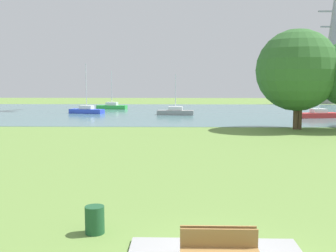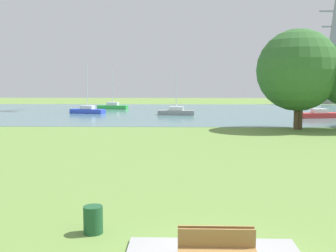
{
  "view_description": "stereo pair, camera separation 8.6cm",
  "coord_description": "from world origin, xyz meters",
  "px_view_note": "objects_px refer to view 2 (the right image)",
  "views": [
    {
      "loc": [
        -0.94,
        -9.19,
        4.36
      ],
      "look_at": [
        -1.58,
        15.25,
        1.71
      ],
      "focal_mm": 43.5,
      "sensor_mm": 36.0,
      "label": 1
    },
    {
      "loc": [
        -0.86,
        -9.19,
        4.36
      ],
      "look_at": [
        -1.58,
        15.25,
        1.71
      ],
      "focal_mm": 43.5,
      "sensor_mm": 36.0,
      "label": 2
    }
  ],
  "objects_px": {
    "sailboat_gray": "(176,112)",
    "tree_west_near": "(298,70)",
    "litter_bin": "(93,220)",
    "sailboat_red": "(319,114)",
    "sailboat_green": "(113,106)",
    "tree_east_far": "(301,80)",
    "electricity_pylon": "(334,46)",
    "sailboat_blue": "(88,110)",
    "bench_facing_water": "(215,244)"
  },
  "relations": [
    {
      "from": "electricity_pylon",
      "to": "sailboat_gray",
      "type": "bearing_deg",
      "value": -136.41
    },
    {
      "from": "tree_east_far",
      "to": "electricity_pylon",
      "type": "bearing_deg",
      "value": 66.68
    },
    {
      "from": "sailboat_gray",
      "to": "tree_east_far",
      "type": "bearing_deg",
      "value": -53.98
    },
    {
      "from": "sailboat_gray",
      "to": "bench_facing_water",
      "type": "bearing_deg",
      "value": -88.25
    },
    {
      "from": "bench_facing_water",
      "to": "sailboat_blue",
      "type": "distance_m",
      "value": 48.45
    },
    {
      "from": "bench_facing_water",
      "to": "sailboat_green",
      "type": "height_order",
      "value": "sailboat_green"
    },
    {
      "from": "tree_west_near",
      "to": "sailboat_gray",
      "type": "bearing_deg",
      "value": 124.94
    },
    {
      "from": "bench_facing_water",
      "to": "sailboat_red",
      "type": "xyz_separation_m",
      "value": [
        16.11,
        40.37,
        0.0
      ]
    },
    {
      "from": "sailboat_gray",
      "to": "tree_east_far",
      "type": "height_order",
      "value": "tree_east_far"
    },
    {
      "from": "sailboat_gray",
      "to": "tree_west_near",
      "type": "height_order",
      "value": "tree_west_near"
    },
    {
      "from": "sailboat_blue",
      "to": "litter_bin",
      "type": "bearing_deg",
      "value": -76.97
    },
    {
      "from": "sailboat_green",
      "to": "tree_east_far",
      "type": "bearing_deg",
      "value": -51.32
    },
    {
      "from": "sailboat_green",
      "to": "electricity_pylon",
      "type": "bearing_deg",
      "value": 23.78
    },
    {
      "from": "sailboat_green",
      "to": "sailboat_gray",
      "type": "bearing_deg",
      "value": -47.93
    },
    {
      "from": "bench_facing_water",
      "to": "tree_east_far",
      "type": "xyz_separation_m",
      "value": [
        10.25,
        28.32,
        4.07
      ]
    },
    {
      "from": "litter_bin",
      "to": "sailboat_blue",
      "type": "xyz_separation_m",
      "value": [
        -10.33,
        44.62,
        0.06
      ]
    },
    {
      "from": "sailboat_green",
      "to": "tree_west_near",
      "type": "height_order",
      "value": "tree_west_near"
    },
    {
      "from": "tree_west_near",
      "to": "tree_east_far",
      "type": "height_order",
      "value": "tree_west_near"
    },
    {
      "from": "sailboat_red",
      "to": "tree_east_far",
      "type": "relative_size",
      "value": 1.12
    },
    {
      "from": "bench_facing_water",
      "to": "sailboat_blue",
      "type": "relative_size",
      "value": 0.26
    },
    {
      "from": "bench_facing_water",
      "to": "tree_east_far",
      "type": "relative_size",
      "value": 0.26
    },
    {
      "from": "tree_west_near",
      "to": "electricity_pylon",
      "type": "bearing_deg",
      "value": 66.31
    },
    {
      "from": "bench_facing_water",
      "to": "electricity_pylon",
      "type": "distance_m",
      "value": 80.69
    },
    {
      "from": "bench_facing_water",
      "to": "electricity_pylon",
      "type": "xyz_separation_m",
      "value": [
        29.99,
        74.1,
        11.0
      ]
    },
    {
      "from": "litter_bin",
      "to": "electricity_pylon",
      "type": "distance_m",
      "value": 80.33
    },
    {
      "from": "sailboat_blue",
      "to": "sailboat_red",
      "type": "bearing_deg",
      "value": -11.59
    },
    {
      "from": "bench_facing_water",
      "to": "sailboat_green",
      "type": "xyz_separation_m",
      "value": [
        -11.7,
        55.74,
        -0.02
      ]
    },
    {
      "from": "litter_bin",
      "to": "tree_west_near",
      "type": "relative_size",
      "value": 0.09
    },
    {
      "from": "litter_bin",
      "to": "sailboat_gray",
      "type": "height_order",
      "value": "sailboat_gray"
    },
    {
      "from": "electricity_pylon",
      "to": "tree_east_far",
      "type": "bearing_deg",
      "value": -113.32
    },
    {
      "from": "sailboat_blue",
      "to": "electricity_pylon",
      "type": "relative_size",
      "value": 0.3
    },
    {
      "from": "sailboat_red",
      "to": "tree_west_near",
      "type": "height_order",
      "value": "tree_west_near"
    },
    {
      "from": "sailboat_blue",
      "to": "tree_west_near",
      "type": "height_order",
      "value": "tree_west_near"
    },
    {
      "from": "litter_bin",
      "to": "sailboat_red",
      "type": "height_order",
      "value": "sailboat_red"
    },
    {
      "from": "bench_facing_water",
      "to": "sailboat_blue",
      "type": "height_order",
      "value": "sailboat_blue"
    },
    {
      "from": "sailboat_red",
      "to": "tree_east_far",
      "type": "xyz_separation_m",
      "value": [
        -5.86,
        -12.05,
        4.07
      ]
    },
    {
      "from": "sailboat_green",
      "to": "tree_west_near",
      "type": "distance_m",
      "value": 35.3
    },
    {
      "from": "litter_bin",
      "to": "sailboat_green",
      "type": "xyz_separation_m",
      "value": [
        -8.34,
        53.88,
        0.05
      ]
    },
    {
      "from": "sailboat_green",
      "to": "sailboat_gray",
      "type": "distance_m",
      "value": 15.44
    },
    {
      "from": "tree_east_far",
      "to": "sailboat_gray",
      "type": "bearing_deg",
      "value": 126.02
    },
    {
      "from": "tree_west_near",
      "to": "electricity_pylon",
      "type": "relative_size",
      "value": 0.4
    },
    {
      "from": "litter_bin",
      "to": "sailboat_green",
      "type": "distance_m",
      "value": 54.52
    },
    {
      "from": "bench_facing_water",
      "to": "tree_west_near",
      "type": "relative_size",
      "value": 0.2
    },
    {
      "from": "bench_facing_water",
      "to": "sailboat_gray",
      "type": "relative_size",
      "value": 0.33
    },
    {
      "from": "litter_bin",
      "to": "electricity_pylon",
      "type": "xyz_separation_m",
      "value": [
        33.34,
        72.24,
        11.07
      ]
    },
    {
      "from": "sailboat_green",
      "to": "sailboat_red",
      "type": "height_order",
      "value": "sailboat_red"
    },
    {
      "from": "sailboat_gray",
      "to": "sailboat_red",
      "type": "bearing_deg",
      "value": -12.62
    },
    {
      "from": "sailboat_green",
      "to": "tree_west_near",
      "type": "bearing_deg",
      "value": -51.92
    },
    {
      "from": "tree_west_near",
      "to": "electricity_pylon",
      "type": "height_order",
      "value": "electricity_pylon"
    },
    {
      "from": "tree_east_far",
      "to": "litter_bin",
      "type": "bearing_deg",
      "value": -117.22
    }
  ]
}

